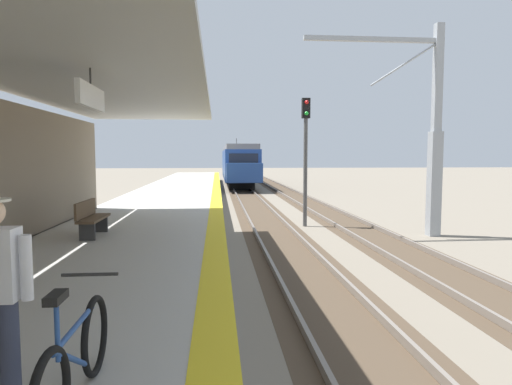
% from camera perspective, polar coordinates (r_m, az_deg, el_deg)
% --- Properties ---
extents(station_platform, '(5.00, 80.00, 0.91)m').
position_cam_1_polar(station_platform, '(14.34, -14.18, -5.21)').
color(station_platform, '#B7B5AD').
rests_on(station_platform, ground).
extents(track_pair_nearest_platform, '(2.34, 120.00, 0.16)m').
position_cam_1_polar(track_pair_nearest_platform, '(18.29, 1.68, -4.22)').
color(track_pair_nearest_platform, '#4C3D2D').
rests_on(track_pair_nearest_platform, ground).
extents(track_pair_middle, '(2.34, 120.00, 0.16)m').
position_cam_1_polar(track_pair_middle, '(18.98, 11.95, -3.99)').
color(track_pair_middle, '#4C3D2D').
rests_on(track_pair_middle, ground).
extents(approaching_train, '(2.93, 19.60, 4.76)m').
position_cam_1_polar(approaching_train, '(43.98, -2.27, 3.77)').
color(approaching_train, navy).
rests_on(approaching_train, ground).
extents(bicycle_beside_commuter, '(0.48, 1.82, 1.04)m').
position_cam_1_polar(bicycle_beside_commuter, '(3.96, -22.11, -19.31)').
color(bicycle_beside_commuter, black).
rests_on(bicycle_beside_commuter, station_platform).
extents(rail_signal_post, '(0.32, 0.34, 5.20)m').
position_cam_1_polar(rail_signal_post, '(18.22, 6.37, 5.65)').
color(rail_signal_post, '#4C4C4C').
rests_on(rail_signal_post, ground).
extents(catenary_pylon_far_side, '(5.00, 0.40, 7.50)m').
position_cam_1_polar(catenary_pylon_far_side, '(17.06, 21.12, 6.80)').
color(catenary_pylon_far_side, '#9EA3A8').
rests_on(catenary_pylon_far_side, ground).
extents(platform_bench, '(0.45, 1.60, 0.88)m').
position_cam_1_polar(platform_bench, '(11.76, -20.38, -2.96)').
color(platform_bench, brown).
rests_on(platform_bench, station_platform).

